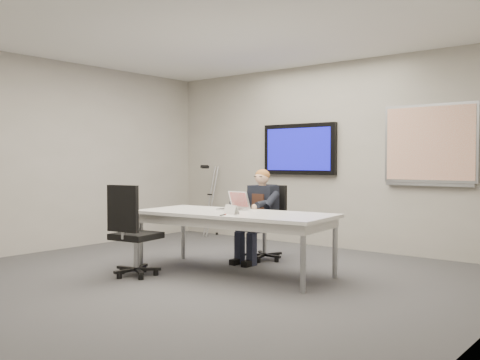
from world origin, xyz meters
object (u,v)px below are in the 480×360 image
Objects in this scene: conference_table at (234,219)px; office_chair_far at (267,236)px; laptop at (235,205)px; seated_person at (256,225)px; office_chair_near at (134,248)px.

office_chair_far is (-0.22, 0.94, -0.33)m from conference_table.
laptop is at bearing -82.78° from office_chair_far.
conference_table is 2.01× the size of seated_person.
office_chair_far reaches higher than conference_table.
seated_person reaches higher than office_chair_near.
laptop is at bearing -127.81° from office_chair_near.
conference_table is 0.32m from laptop.
conference_table is at bearing -141.07° from office_chair_near.
office_chair_far is at bearing 96.94° from conference_table.
laptop reaches higher than conference_table.
conference_table is 0.76m from seated_person.
conference_table is 1.02m from office_chair_far.
office_chair_far reaches higher than laptop.
office_chair_near reaches higher than conference_table.
laptop is at bearing -83.21° from seated_person.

